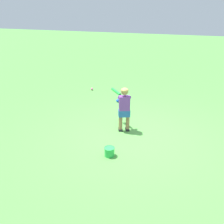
# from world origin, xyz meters

# --- Properties ---
(ground_plane) EXTENTS (40.00, 40.00, 0.00)m
(ground_plane) POSITION_xyz_m (0.00, 0.00, 0.00)
(ground_plane) COLOR #519942
(child_batter) EXTENTS (0.61, 0.61, 1.08)m
(child_batter) POSITION_xyz_m (0.31, 0.34, 0.65)
(child_batter) COLOR #232328
(child_batter) RESTS_ON ground
(play_ball_center_lawn) EXTENTS (0.10, 0.10, 0.10)m
(play_ball_center_lawn) POSITION_xyz_m (2.10, 1.00, 0.05)
(play_ball_center_lawn) COLOR blue
(play_ball_center_lawn) RESTS_ON ground
(play_ball_behind_batter) EXTENTS (0.09, 0.09, 0.09)m
(play_ball_behind_batter) POSITION_xyz_m (2.97, 2.19, 0.04)
(play_ball_behind_batter) COLOR pink
(play_ball_behind_batter) RESTS_ON ground
(toy_bucket) EXTENTS (0.22, 0.22, 0.19)m
(toy_bucket) POSITION_xyz_m (-0.88, 0.31, 0.10)
(toy_bucket) COLOR green
(toy_bucket) RESTS_ON ground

